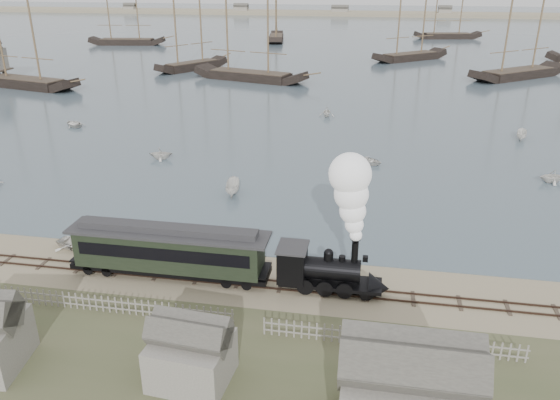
# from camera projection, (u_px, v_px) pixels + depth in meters

# --- Properties ---
(ground) EXTENTS (600.00, 600.00, 0.00)m
(ground) POSITION_uv_depth(u_px,v_px,m) (219.00, 266.00, 40.43)
(ground) COLOR tan
(ground) RESTS_ON ground
(harbor_water) EXTENTS (600.00, 336.00, 0.06)m
(harbor_water) POSITION_uv_depth(u_px,v_px,m) (351.00, 32.00, 194.67)
(harbor_water) COLOR #465764
(harbor_water) RESTS_ON ground
(rail_track) EXTENTS (120.00, 1.80, 0.16)m
(rail_track) POSITION_uv_depth(u_px,v_px,m) (211.00, 279.00, 38.60)
(rail_track) COLOR #36251D
(rail_track) RESTS_ON ground
(picket_fence_west) EXTENTS (19.00, 0.10, 1.20)m
(picket_fence_west) POSITION_uv_depth(u_px,v_px,m) (91.00, 310.00, 35.13)
(picket_fence_west) COLOR slate
(picket_fence_west) RESTS_ON ground
(picket_fence_east) EXTENTS (15.00, 0.10, 1.20)m
(picket_fence_east) POSITION_uv_depth(u_px,v_px,m) (391.00, 348.00, 31.61)
(picket_fence_east) COLOR slate
(picket_fence_east) RESTS_ON ground
(shed_mid) EXTENTS (4.00, 3.50, 3.60)m
(shed_mid) POSITION_uv_depth(u_px,v_px,m) (193.00, 379.00, 29.22)
(shed_mid) COLOR slate
(shed_mid) RESTS_ON ground
(far_spit) EXTENTS (500.00, 20.00, 1.80)m
(far_spit) POSITION_uv_depth(u_px,v_px,m) (360.00, 15.00, 267.27)
(far_spit) COLOR tan
(far_spit) RESTS_ON ground
(locomotive) EXTENTS (7.57, 2.83, 9.44)m
(locomotive) POSITION_uv_depth(u_px,v_px,m) (344.00, 235.00, 35.44)
(locomotive) COLOR black
(locomotive) RESTS_ON ground
(passenger_coach) EXTENTS (14.26, 2.75, 3.46)m
(passenger_coach) POSITION_uv_depth(u_px,v_px,m) (169.00, 249.00, 38.25)
(passenger_coach) COLOR black
(passenger_coach) RESTS_ON ground
(beached_dinghy) EXTENTS (3.43, 4.30, 0.80)m
(beached_dinghy) POSITION_uv_depth(u_px,v_px,m) (80.00, 244.00, 42.85)
(beached_dinghy) COLOR silver
(beached_dinghy) RESTS_ON ground
(rowboat_1) EXTENTS (2.73, 3.03, 1.41)m
(rowboat_1) POSITION_uv_depth(u_px,v_px,m) (161.00, 153.00, 62.90)
(rowboat_1) COLOR silver
(rowboat_1) RESTS_ON harbor_water
(rowboat_2) EXTENTS (3.55, 1.74, 1.31)m
(rowboat_2) POSITION_uv_depth(u_px,v_px,m) (232.00, 188.00, 53.00)
(rowboat_2) COLOR silver
(rowboat_2) RESTS_ON harbor_water
(rowboat_3) EXTENTS (3.88, 4.40, 0.76)m
(rowboat_3) POSITION_uv_depth(u_px,v_px,m) (367.00, 160.00, 61.54)
(rowboat_3) COLOR silver
(rowboat_3) RESTS_ON harbor_water
(rowboat_4) EXTENTS (2.98, 3.23, 1.42)m
(rowboat_4) POSITION_uv_depth(u_px,v_px,m) (552.00, 176.00, 55.95)
(rowboat_4) COLOR silver
(rowboat_4) RESTS_ON harbor_water
(rowboat_5) EXTENTS (3.30, 1.89, 1.20)m
(rowboat_5) POSITION_uv_depth(u_px,v_px,m) (521.00, 135.00, 70.25)
(rowboat_5) COLOR silver
(rowboat_5) RESTS_ON harbor_water
(rowboat_6) EXTENTS (4.05, 4.24, 0.71)m
(rowboat_6) POSITION_uv_depth(u_px,v_px,m) (74.00, 124.00, 76.50)
(rowboat_6) COLOR silver
(rowboat_6) RESTS_ON harbor_water
(rowboat_7) EXTENTS (2.73, 2.36, 1.42)m
(rowboat_7) POSITION_uv_depth(u_px,v_px,m) (327.00, 112.00, 81.36)
(rowboat_7) COLOR silver
(rowboat_7) RESTS_ON harbor_water
(schooner_0) EXTENTS (23.30, 10.65, 20.00)m
(schooner_0) POSITION_uv_depth(u_px,v_px,m) (17.00, 32.00, 98.25)
(schooner_0) COLOR black
(schooner_0) RESTS_ON harbor_water
(schooner_1) EXTENTS (13.07, 17.10, 20.00)m
(schooner_1) POSITION_uv_depth(u_px,v_px,m) (189.00, 22.00, 116.21)
(schooner_1) COLOR black
(schooner_1) RESTS_ON harbor_water
(schooner_2) EXTENTS (24.28, 11.96, 20.00)m
(schooner_2) POSITION_uv_depth(u_px,v_px,m) (249.00, 28.00, 104.92)
(schooner_2) COLOR black
(schooner_2) RESTS_ON harbor_water
(schooner_3) EXTENTS (18.90, 17.26, 20.00)m
(schooner_3) POSITION_uv_depth(u_px,v_px,m) (414.00, 17.00, 129.27)
(schooner_3) COLOR black
(schooner_3) RESTS_ON harbor_water
(schooner_4) EXTENTS (21.98, 19.52, 20.00)m
(schooner_4) POSITION_uv_depth(u_px,v_px,m) (526.00, 27.00, 107.18)
(schooner_4) COLOR black
(schooner_4) RESTS_ON harbor_water
(schooner_6) EXTENTS (22.42, 8.16, 20.00)m
(schooner_6) POSITION_uv_depth(u_px,v_px,m) (124.00, 9.00, 157.04)
(schooner_6) COLOR black
(schooner_6) RESTS_ON harbor_water
(schooner_7) EXTENTS (7.61, 20.45, 20.00)m
(schooner_7) POSITION_uv_depth(u_px,v_px,m) (276.00, 7.00, 165.49)
(schooner_7) COLOR black
(schooner_7) RESTS_ON harbor_water
(schooner_8) EXTENTS (21.55, 8.90, 20.00)m
(schooner_8) POSITION_uv_depth(u_px,v_px,m) (451.00, 6.00, 171.47)
(schooner_8) COLOR black
(schooner_8) RESTS_ON harbor_water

